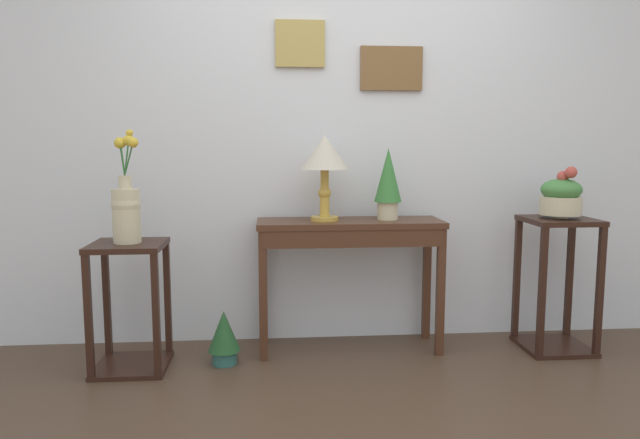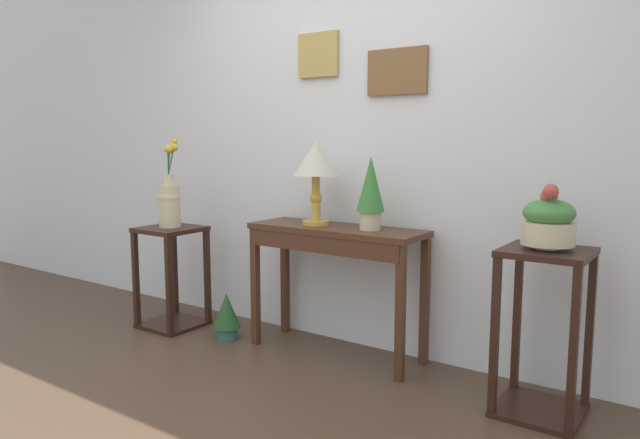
% 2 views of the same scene
% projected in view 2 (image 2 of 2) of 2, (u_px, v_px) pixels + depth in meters
% --- Properties ---
extents(ground_plane, '(12.00, 12.00, 0.01)m').
position_uv_depth(ground_plane, '(168.00, 438.00, 2.59)').
color(ground_plane, '#4C3828').
extents(back_wall_with_art, '(9.00, 0.13, 2.80)m').
position_uv_depth(back_wall_with_art, '(356.00, 125.00, 3.67)').
color(back_wall_with_art, silver).
rests_on(back_wall_with_art, ground).
extents(console_table, '(1.10, 0.37, 0.79)m').
position_uv_depth(console_table, '(334.00, 249.00, 3.51)').
color(console_table, '#472819').
rests_on(console_table, ground).
extents(table_lamp, '(0.28, 0.28, 0.50)m').
position_uv_depth(table_lamp, '(316.00, 164.00, 3.54)').
color(table_lamp, gold).
rests_on(table_lamp, console_table).
extents(potted_plant_on_console, '(0.16, 0.16, 0.43)m').
position_uv_depth(potted_plant_on_console, '(371.00, 190.00, 3.35)').
color(potted_plant_on_console, beige).
rests_on(potted_plant_on_console, console_table).
extents(pedestal_stand_left, '(0.39, 0.39, 0.71)m').
position_uv_depth(pedestal_stand_left, '(172.00, 277.00, 4.10)').
color(pedestal_stand_left, black).
rests_on(pedestal_stand_left, ground).
extents(flower_vase_tall_left, '(0.17, 0.16, 0.61)m').
position_uv_depth(flower_vase_tall_left, '(169.00, 198.00, 4.03)').
color(flower_vase_tall_left, beige).
rests_on(flower_vase_tall_left, pedestal_stand_left).
extents(pedestal_stand_right, '(0.39, 0.39, 0.80)m').
position_uv_depth(pedestal_stand_right, '(543.00, 333.00, 2.77)').
color(pedestal_stand_right, black).
rests_on(pedestal_stand_right, ground).
extents(planter_bowl_wide_right, '(0.24, 0.24, 0.31)m').
position_uv_depth(planter_bowl_wide_right, '(549.00, 222.00, 2.70)').
color(planter_bowl_wide_right, beige).
rests_on(planter_bowl_wide_right, pedestal_stand_right).
extents(potted_plant_floor, '(0.18, 0.18, 0.31)m').
position_uv_depth(potted_plant_floor, '(227.00, 314.00, 3.86)').
color(potted_plant_floor, '#2D665B').
rests_on(potted_plant_floor, ground).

